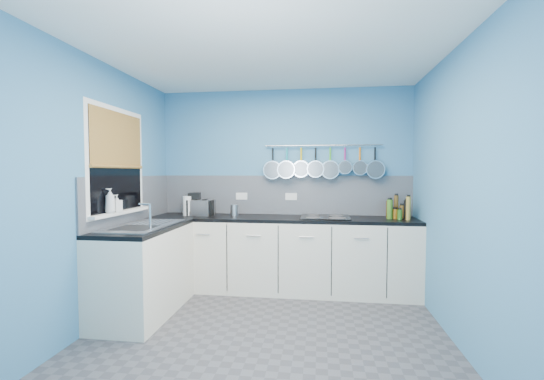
% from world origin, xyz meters
% --- Properties ---
extents(floor, '(3.20, 3.00, 0.02)m').
position_xyz_m(floor, '(0.00, 0.00, -0.01)').
color(floor, '#47474C').
rests_on(floor, ground).
extents(ceiling, '(3.20, 3.00, 0.02)m').
position_xyz_m(ceiling, '(0.00, 0.00, 2.51)').
color(ceiling, white).
rests_on(ceiling, ground).
extents(wall_back, '(3.20, 0.02, 2.50)m').
position_xyz_m(wall_back, '(0.00, 1.51, 1.25)').
color(wall_back, teal).
rests_on(wall_back, ground).
extents(wall_front, '(3.20, 0.02, 2.50)m').
position_xyz_m(wall_front, '(0.00, -1.51, 1.25)').
color(wall_front, teal).
rests_on(wall_front, ground).
extents(wall_left, '(0.02, 3.00, 2.50)m').
position_xyz_m(wall_left, '(-1.61, 0.00, 1.25)').
color(wall_left, teal).
rests_on(wall_left, ground).
extents(wall_right, '(0.02, 3.00, 2.50)m').
position_xyz_m(wall_right, '(1.61, 0.00, 1.25)').
color(wall_right, teal).
rests_on(wall_right, ground).
extents(backsplash_back, '(3.20, 0.02, 0.50)m').
position_xyz_m(backsplash_back, '(0.00, 1.49, 1.15)').
color(backsplash_back, slate).
rests_on(backsplash_back, wall_back).
extents(backsplash_left, '(0.02, 1.80, 0.50)m').
position_xyz_m(backsplash_left, '(-1.59, 0.60, 1.15)').
color(backsplash_left, slate).
rests_on(backsplash_left, wall_left).
extents(cabinet_run_back, '(3.20, 0.60, 0.86)m').
position_xyz_m(cabinet_run_back, '(0.00, 1.20, 0.43)').
color(cabinet_run_back, silver).
rests_on(cabinet_run_back, ground).
extents(worktop_back, '(3.20, 0.60, 0.04)m').
position_xyz_m(worktop_back, '(0.00, 1.20, 0.88)').
color(worktop_back, black).
rests_on(worktop_back, cabinet_run_back).
extents(cabinet_run_left, '(0.60, 1.20, 0.86)m').
position_xyz_m(cabinet_run_left, '(-1.30, 0.30, 0.43)').
color(cabinet_run_left, silver).
rests_on(cabinet_run_left, ground).
extents(worktop_left, '(0.60, 1.20, 0.04)m').
position_xyz_m(worktop_left, '(-1.30, 0.30, 0.88)').
color(worktop_left, black).
rests_on(worktop_left, cabinet_run_left).
extents(window_frame, '(0.01, 1.00, 1.10)m').
position_xyz_m(window_frame, '(-1.58, 0.30, 1.55)').
color(window_frame, white).
rests_on(window_frame, wall_left).
extents(window_glass, '(0.01, 0.90, 1.00)m').
position_xyz_m(window_glass, '(-1.57, 0.30, 1.55)').
color(window_glass, black).
rests_on(window_glass, wall_left).
extents(bamboo_blind, '(0.01, 0.90, 0.55)m').
position_xyz_m(bamboo_blind, '(-1.56, 0.30, 1.77)').
color(bamboo_blind, '#A27B37').
rests_on(bamboo_blind, wall_left).
extents(window_sill, '(0.10, 0.98, 0.03)m').
position_xyz_m(window_sill, '(-1.55, 0.30, 1.04)').
color(window_sill, white).
rests_on(window_sill, wall_left).
extents(sink_unit, '(0.50, 0.95, 0.01)m').
position_xyz_m(sink_unit, '(-1.30, 0.30, 0.90)').
color(sink_unit, silver).
rests_on(sink_unit, worktop_left).
extents(mixer_tap, '(0.12, 0.08, 0.26)m').
position_xyz_m(mixer_tap, '(-1.14, 0.12, 1.03)').
color(mixer_tap, silver).
rests_on(mixer_tap, worktop_left).
extents(socket_left, '(0.15, 0.01, 0.09)m').
position_xyz_m(socket_left, '(-0.55, 1.48, 1.13)').
color(socket_left, white).
rests_on(socket_left, backsplash_back).
extents(socket_right, '(0.15, 0.01, 0.09)m').
position_xyz_m(socket_right, '(0.10, 1.48, 1.13)').
color(socket_right, white).
rests_on(socket_right, backsplash_back).
extents(pot_rail, '(1.45, 0.02, 0.02)m').
position_xyz_m(pot_rail, '(0.50, 1.45, 1.78)').
color(pot_rail, silver).
rests_on(pot_rail, wall_back).
extents(soap_bottle_a, '(0.12, 0.12, 0.24)m').
position_xyz_m(soap_bottle_a, '(-1.53, 0.09, 1.17)').
color(soap_bottle_a, white).
rests_on(soap_bottle_a, window_sill).
extents(soap_bottle_b, '(0.10, 0.10, 0.17)m').
position_xyz_m(soap_bottle_b, '(-1.53, 0.20, 1.14)').
color(soap_bottle_b, white).
rests_on(soap_bottle_b, window_sill).
extents(paper_towel, '(0.12, 0.12, 0.24)m').
position_xyz_m(paper_towel, '(-1.19, 1.20, 1.02)').
color(paper_towel, white).
rests_on(paper_towel, worktop_back).
extents(coffee_maker, '(0.20, 0.21, 0.28)m').
position_xyz_m(coffee_maker, '(-1.12, 1.26, 1.04)').
color(coffee_maker, black).
rests_on(coffee_maker, worktop_back).
extents(toaster, '(0.33, 0.23, 0.19)m').
position_xyz_m(toaster, '(-1.02, 1.23, 1.00)').
color(toaster, silver).
rests_on(toaster, worktop_back).
extents(canister, '(0.10, 0.10, 0.14)m').
position_xyz_m(canister, '(-0.59, 1.25, 0.97)').
color(canister, silver).
rests_on(canister, worktop_back).
extents(hob, '(0.58, 0.51, 0.01)m').
position_xyz_m(hob, '(0.53, 1.22, 0.91)').
color(hob, black).
rests_on(hob, worktop_back).
extents(pan_0, '(0.24, 0.07, 0.43)m').
position_xyz_m(pan_0, '(-0.13, 1.44, 1.57)').
color(pan_0, silver).
rests_on(pan_0, pot_rail).
extents(pan_1, '(0.23, 0.13, 0.42)m').
position_xyz_m(pan_1, '(0.05, 1.44, 1.57)').
color(pan_1, silver).
rests_on(pan_1, pot_rail).
extents(pan_2, '(0.21, 0.06, 0.40)m').
position_xyz_m(pan_2, '(0.23, 1.44, 1.58)').
color(pan_2, silver).
rests_on(pan_2, pot_rail).
extents(pan_3, '(0.22, 0.10, 0.41)m').
position_xyz_m(pan_3, '(0.41, 1.44, 1.58)').
color(pan_3, silver).
rests_on(pan_3, pot_rail).
extents(pan_4, '(0.23, 0.09, 0.42)m').
position_xyz_m(pan_4, '(0.59, 1.44, 1.57)').
color(pan_4, silver).
rests_on(pan_4, pot_rail).
extents(pan_5, '(0.17, 0.09, 0.36)m').
position_xyz_m(pan_5, '(0.77, 1.44, 1.60)').
color(pan_5, silver).
rests_on(pan_5, pot_rail).
extents(pan_6, '(0.19, 0.07, 0.38)m').
position_xyz_m(pan_6, '(0.95, 1.44, 1.59)').
color(pan_6, silver).
rests_on(pan_6, pot_rail).
extents(pan_7, '(0.23, 0.09, 0.42)m').
position_xyz_m(pan_7, '(1.14, 1.44, 1.57)').
color(pan_7, silver).
rests_on(pan_7, pot_rail).
extents(condiment_0, '(0.07, 0.07, 0.15)m').
position_xyz_m(condiment_0, '(1.44, 1.30, 0.98)').
color(condiment_0, brown).
rests_on(condiment_0, worktop_back).
extents(condiment_1, '(0.05, 0.05, 0.27)m').
position_xyz_m(condiment_1, '(1.37, 1.30, 1.03)').
color(condiment_1, brown).
rests_on(condiment_1, worktop_back).
extents(condiment_2, '(0.06, 0.06, 0.20)m').
position_xyz_m(condiment_2, '(1.29, 1.34, 1.00)').
color(condiment_2, '#4C190C').
rests_on(condiment_2, worktop_back).
extents(condiment_3, '(0.06, 0.06, 0.22)m').
position_xyz_m(condiment_3, '(1.46, 1.21, 1.01)').
color(condiment_3, black).
rests_on(condiment_3, worktop_back).
extents(condiment_4, '(0.07, 0.07, 0.11)m').
position_xyz_m(condiment_4, '(1.34, 1.23, 0.96)').
color(condiment_4, '#8C5914').
rests_on(condiment_4, worktop_back).
extents(condiment_5, '(0.07, 0.07, 0.22)m').
position_xyz_m(condiment_5, '(1.27, 1.21, 1.01)').
color(condiment_5, '#3F721E').
rests_on(condiment_5, worktop_back).
extents(condiment_6, '(0.05, 0.05, 0.27)m').
position_xyz_m(condiment_6, '(1.46, 1.12, 1.03)').
color(condiment_6, olive).
rests_on(condiment_6, worktop_back).
extents(condiment_7, '(0.05, 0.05, 0.12)m').
position_xyz_m(condiment_7, '(1.37, 1.13, 0.96)').
color(condiment_7, '#265919').
rests_on(condiment_7, worktop_back).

